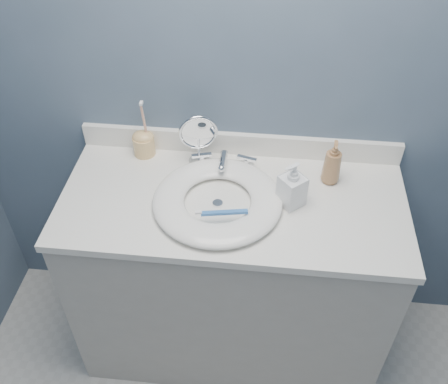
# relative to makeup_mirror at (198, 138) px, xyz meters

# --- Properties ---
(back_wall) EXTENTS (2.20, 0.02, 2.40)m
(back_wall) POSITION_rel_makeup_mirror_xyz_m (0.15, 0.08, 0.20)
(back_wall) COLOR #485A6D
(back_wall) RESTS_ON ground
(vanity_cabinet) EXTENTS (1.20, 0.55, 0.85)m
(vanity_cabinet) POSITION_rel_makeup_mirror_xyz_m (0.15, -0.19, -0.57)
(vanity_cabinet) COLOR #B7B1A8
(vanity_cabinet) RESTS_ON ground
(countertop) EXTENTS (1.22, 0.57, 0.03)m
(countertop) POSITION_rel_makeup_mirror_xyz_m (0.15, -0.19, -0.13)
(countertop) COLOR white
(countertop) RESTS_ON vanity_cabinet
(backsplash) EXTENTS (1.22, 0.02, 0.09)m
(backsplash) POSITION_rel_makeup_mirror_xyz_m (0.15, 0.07, -0.07)
(backsplash) COLOR white
(backsplash) RESTS_ON countertop
(basin) EXTENTS (0.45, 0.45, 0.04)m
(basin) POSITION_rel_makeup_mirror_xyz_m (0.10, -0.22, -0.10)
(basin) COLOR white
(basin) RESTS_ON countertop
(drain) EXTENTS (0.04, 0.04, 0.01)m
(drain) POSITION_rel_makeup_mirror_xyz_m (0.10, -0.22, -0.11)
(drain) COLOR silver
(drain) RESTS_ON countertop
(faucet) EXTENTS (0.25, 0.13, 0.07)m
(faucet) POSITION_rel_makeup_mirror_xyz_m (0.10, -0.02, -0.09)
(faucet) COLOR silver
(faucet) RESTS_ON countertop
(makeup_mirror) EXTENTS (0.14, 0.08, 0.21)m
(makeup_mirror) POSITION_rel_makeup_mirror_xyz_m (0.00, 0.00, 0.00)
(makeup_mirror) COLOR silver
(makeup_mirror) RESTS_ON countertop
(soap_bottle_amber) EXTENTS (0.07, 0.07, 0.17)m
(soap_bottle_amber) POSITION_rel_makeup_mirror_xyz_m (0.49, -0.05, -0.03)
(soap_bottle_amber) COLOR #A17249
(soap_bottle_amber) RESTS_ON countertop
(soap_bottle_clear) EXTENTS (0.11, 0.11, 0.17)m
(soap_bottle_clear) POSITION_rel_makeup_mirror_xyz_m (0.35, -0.19, -0.03)
(soap_bottle_clear) COLOR white
(soap_bottle_clear) RESTS_ON countertop
(toothbrush_holder) EXTENTS (0.08, 0.08, 0.24)m
(toothbrush_holder) POSITION_rel_makeup_mirror_xyz_m (-0.22, 0.03, -0.06)
(toothbrush_holder) COLOR #E9BB74
(toothbrush_holder) RESTS_ON countertop
(toothbrush_lying) EXTENTS (0.17, 0.04, 0.02)m
(toothbrush_lying) POSITION_rel_makeup_mirror_xyz_m (0.12, -0.30, -0.07)
(toothbrush_lying) COLOR #326BB4
(toothbrush_lying) RESTS_ON basin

